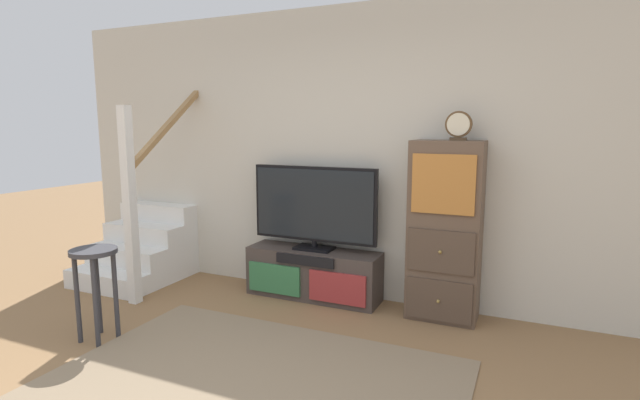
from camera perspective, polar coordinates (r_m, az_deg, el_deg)
back_wall at (r=4.55m, az=4.03°, el=5.33°), size 6.40×0.12×2.70m
area_rug at (r=3.29m, az=-8.20°, el=-20.77°), size 2.60×1.80×0.01m
media_console at (r=4.62m, az=-0.81°, el=-8.71°), size 1.28×0.38×0.47m
television at (r=4.49m, az=-0.70°, el=-0.69°), size 1.22×0.22×0.78m
side_cabinet at (r=4.16m, az=14.53°, el=-3.62°), size 0.58×0.38×1.51m
desk_clock at (r=4.04m, az=16.06°, el=8.43°), size 0.21×0.08×0.23m
staircase at (r=5.66m, az=-18.90°, el=-4.47°), size 1.00×1.36×2.20m
bar_stool_near at (r=4.03m, az=-25.05°, el=-7.79°), size 0.34×0.34×0.71m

